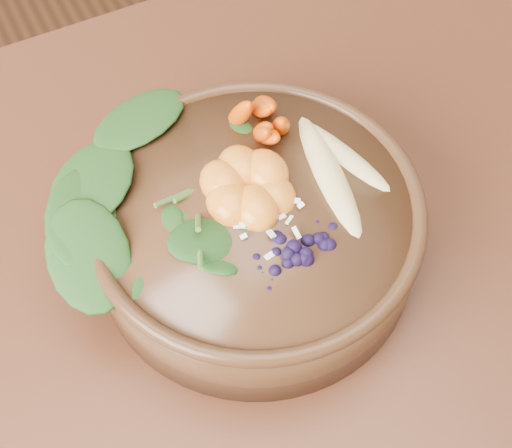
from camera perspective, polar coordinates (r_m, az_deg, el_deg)
The scene contains 8 objects.
dining_table at distance 0.73m, azimuth 7.82°, elevation -8.59°, with size 1.60×0.90×0.75m.
stoneware_bowl at distance 0.62m, azimuth 0.00°, elevation -0.51°, with size 0.28×0.28×0.08m, color #452B19.
kale_heap at distance 0.60m, azimuth -6.49°, elevation 5.02°, with size 0.19×0.17×0.04m, color #204919, non-canonical shape.
carrot_cluster at distance 0.62m, azimuth 0.66°, elevation 10.53°, with size 0.06×0.06×0.08m, color #D74B04, non-canonical shape.
banana_halves at distance 0.61m, azimuth 6.54°, elevation 5.57°, with size 0.08×0.16×0.03m.
mandarin_cluster at distance 0.59m, azimuth -0.67°, elevation 3.68°, with size 0.08×0.09×0.03m, color orange, non-canonical shape.
blueberry_pile at distance 0.55m, azimuth 3.27°, elevation -1.58°, with size 0.13×0.10×0.04m, color black, non-canonical shape.
coconut_flakes at distance 0.58m, azimuth 1.12°, elevation 0.42°, with size 0.09×0.07×0.01m, color white, non-canonical shape.
Camera 1 is at (-0.22, -0.23, 1.31)m, focal length 50.00 mm.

